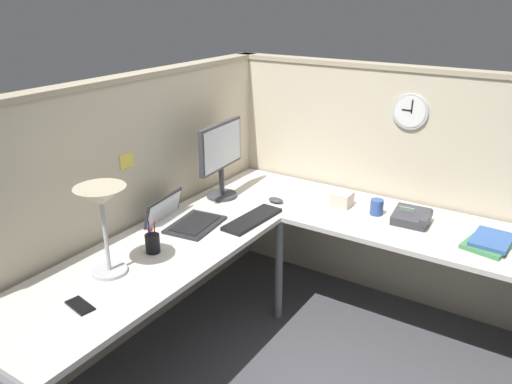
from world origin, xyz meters
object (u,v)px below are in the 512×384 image
at_px(book_stack, 490,242).
at_px(coffee_mug, 377,207).
at_px(laptop, 181,219).
at_px(desk_lamp_dome, 102,204).
at_px(computer_mouse, 276,200).
at_px(pen_cup, 153,243).
at_px(monitor, 221,155).
at_px(keyboard, 252,219).
at_px(cell_phone, 80,306).
at_px(office_phone, 412,218).
at_px(tissue_box, 342,199).
at_px(wall_clock, 411,112).

xyz_separation_m(book_stack, coffee_mug, (0.06, 0.66, 0.03)).
distance_m(laptop, desk_lamp_dome, 0.71).
relative_size(computer_mouse, pen_cup, 0.58).
distance_m(monitor, desk_lamp_dome, 1.09).
xyz_separation_m(keyboard, pen_cup, (-0.60, 0.23, 0.04)).
height_order(laptop, computer_mouse, laptop).
bearing_deg(coffee_mug, keyboard, 129.93).
bearing_deg(book_stack, cell_phone, 138.36).
height_order(computer_mouse, cell_phone, computer_mouse).
height_order(desk_lamp_dome, office_phone, desk_lamp_dome).
xyz_separation_m(pen_cup, coffee_mug, (1.09, -0.81, -0.00)).
bearing_deg(tissue_box, keyboard, 144.68).
bearing_deg(desk_lamp_dome, book_stack, -49.25).
relative_size(monitor, desk_lamp_dome, 1.12).
distance_m(computer_mouse, desk_lamp_dome, 1.26).
distance_m(keyboard, desk_lamp_dome, 0.98).
bearing_deg(keyboard, book_stack, -67.67).
xyz_separation_m(monitor, book_stack, (0.21, -1.62, -0.27)).
bearing_deg(wall_clock, office_phone, -152.62).
bearing_deg(coffee_mug, wall_clock, -9.02).
relative_size(keyboard, coffee_mug, 4.48).
distance_m(laptop, pen_cup, 0.37).
distance_m(computer_mouse, coffee_mug, 0.64).
xyz_separation_m(laptop, office_phone, (0.72, -1.15, 0.01)).
relative_size(monitor, computer_mouse, 4.81).
xyz_separation_m(monitor, laptop, (-0.46, -0.04, -0.27)).
bearing_deg(keyboard, office_phone, -56.11).
height_order(keyboard, desk_lamp_dome, desk_lamp_dome).
relative_size(monitor, cell_phone, 3.47).
relative_size(cell_phone, tissue_box, 1.20).
bearing_deg(book_stack, tissue_box, 85.28).
height_order(computer_mouse, book_stack, book_stack).
relative_size(laptop, wall_clock, 1.91).
xyz_separation_m(computer_mouse, tissue_box, (0.18, -0.38, 0.03)).
xyz_separation_m(office_phone, book_stack, (-0.05, -0.43, -0.02)).
bearing_deg(keyboard, pen_cup, 162.68).
bearing_deg(coffee_mug, cell_phone, 155.75).
xyz_separation_m(pen_cup, wall_clock, (1.41, -0.87, 0.53)).
xyz_separation_m(laptop, desk_lamp_dome, (-0.62, -0.08, 0.34)).
height_order(monitor, desk_lamp_dome, monitor).
bearing_deg(wall_clock, monitor, 120.52).
height_order(desk_lamp_dome, pen_cup, desk_lamp_dome).
bearing_deg(computer_mouse, tissue_box, -64.31).
height_order(monitor, computer_mouse, monitor).
relative_size(keyboard, computer_mouse, 4.13).
bearing_deg(desk_lamp_dome, monitor, 6.16).
xyz_separation_m(pen_cup, book_stack, (1.03, -1.47, -0.03)).
relative_size(computer_mouse, coffee_mug, 1.08).
relative_size(keyboard, desk_lamp_dome, 0.97).
bearing_deg(wall_clock, pen_cup, 148.52).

